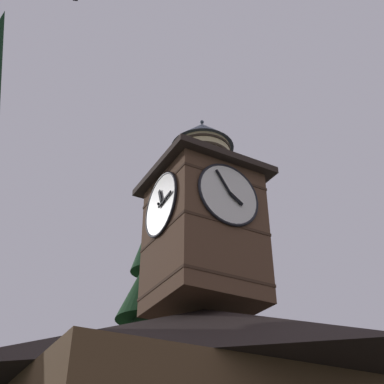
# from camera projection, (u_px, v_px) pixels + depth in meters

# --- Properties ---
(clock_tower) EXTENTS (3.98, 3.98, 7.94)m
(clock_tower) POSITION_uv_depth(u_px,v_px,m) (203.00, 218.00, 17.90)
(clock_tower) COLOR brown
(clock_tower) RESTS_ON building_main
(moon) EXTENTS (1.85, 1.85, 1.85)m
(moon) POSITION_uv_depth(u_px,v_px,m) (219.00, 382.00, 49.01)
(moon) COLOR silver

